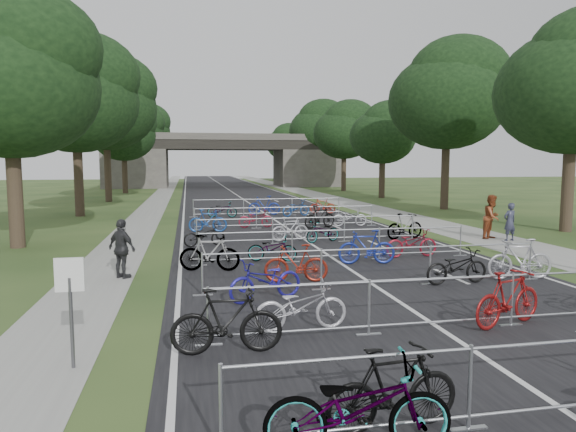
{
  "coord_description": "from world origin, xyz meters",
  "views": [
    {
      "loc": [
        -4.92,
        -5.55,
        3.34
      ],
      "look_at": [
        -0.83,
        15.32,
        1.1
      ],
      "focal_mm": 32.0,
      "sensor_mm": 36.0,
      "label": 1
    }
  ],
  "objects_px": {
    "bike_1": "(393,390)",
    "pedestrian_a": "(510,222)",
    "park_sign": "(70,292)",
    "pedestrian_c": "(122,249)",
    "bike_0": "(358,408)",
    "pedestrian_b": "(492,217)",
    "overpass_bridge": "(224,161)"
  },
  "relations": [
    {
      "from": "bike_1",
      "to": "pedestrian_a",
      "type": "xyz_separation_m",
      "value": [
        10.96,
        13.68,
        0.26
      ]
    },
    {
      "from": "park_sign",
      "to": "pedestrian_c",
      "type": "relative_size",
      "value": 1.06
    },
    {
      "from": "park_sign",
      "to": "bike_1",
      "type": "height_order",
      "value": "park_sign"
    },
    {
      "from": "pedestrian_a",
      "to": "pedestrian_c",
      "type": "distance_m",
      "value": 15.86
    },
    {
      "from": "park_sign",
      "to": "pedestrian_c",
      "type": "xyz_separation_m",
      "value": [
        0.0,
        6.59,
        -0.41
      ]
    },
    {
      "from": "bike_0",
      "to": "pedestrian_c",
      "type": "bearing_deg",
      "value": 26.88
    },
    {
      "from": "park_sign",
      "to": "bike_0",
      "type": "bearing_deg",
      "value": -41.34
    },
    {
      "from": "pedestrian_a",
      "to": "pedestrian_c",
      "type": "xyz_separation_m",
      "value": [
        -15.28,
        -4.24,
        0.05
      ]
    },
    {
      "from": "park_sign",
      "to": "pedestrian_b",
      "type": "bearing_deg",
      "value": 37.71
    },
    {
      "from": "pedestrian_a",
      "to": "bike_1",
      "type": "bearing_deg",
      "value": 42.97
    },
    {
      "from": "bike_1",
      "to": "pedestrian_c",
      "type": "height_order",
      "value": "pedestrian_c"
    },
    {
      "from": "bike_0",
      "to": "pedestrian_b",
      "type": "bearing_deg",
      "value": -30.83
    },
    {
      "from": "pedestrian_a",
      "to": "park_sign",
      "type": "bearing_deg",
      "value": 27.01
    },
    {
      "from": "overpass_bridge",
      "to": "pedestrian_b",
      "type": "distance_m",
      "value": 51.21
    },
    {
      "from": "pedestrian_b",
      "to": "bike_0",
      "type": "bearing_deg",
      "value": -158.83
    },
    {
      "from": "overpass_bridge",
      "to": "pedestrian_a",
      "type": "distance_m",
      "value": 51.94
    },
    {
      "from": "overpass_bridge",
      "to": "bike_0",
      "type": "height_order",
      "value": "overpass_bridge"
    },
    {
      "from": "pedestrian_a",
      "to": "pedestrian_b",
      "type": "height_order",
      "value": "pedestrian_b"
    },
    {
      "from": "bike_1",
      "to": "pedestrian_a",
      "type": "height_order",
      "value": "pedestrian_a"
    },
    {
      "from": "bike_0",
      "to": "pedestrian_c",
      "type": "relative_size",
      "value": 1.26
    },
    {
      "from": "bike_1",
      "to": "pedestrian_c",
      "type": "bearing_deg",
      "value": 18.35
    },
    {
      "from": "bike_0",
      "to": "bike_1",
      "type": "relative_size",
      "value": 1.2
    },
    {
      "from": "pedestrian_b",
      "to": "pedestrian_c",
      "type": "height_order",
      "value": "pedestrian_b"
    },
    {
      "from": "overpass_bridge",
      "to": "bike_0",
      "type": "relative_size",
      "value": 14.32
    },
    {
      "from": "pedestrian_c",
      "to": "bike_0",
      "type": "bearing_deg",
      "value": 152.51
    },
    {
      "from": "overpass_bridge",
      "to": "bike_1",
      "type": "distance_m",
      "value": 64.97
    },
    {
      "from": "pedestrian_a",
      "to": "pedestrian_b",
      "type": "xyz_separation_m",
      "value": [
        -0.41,
        0.66,
        0.15
      ]
    },
    {
      "from": "pedestrian_b",
      "to": "bike_1",
      "type": "bearing_deg",
      "value": -158.12
    },
    {
      "from": "pedestrian_a",
      "to": "pedestrian_c",
      "type": "relative_size",
      "value": 0.94
    },
    {
      "from": "bike_0",
      "to": "pedestrian_b",
      "type": "height_order",
      "value": "pedestrian_b"
    },
    {
      "from": "bike_1",
      "to": "pedestrian_a",
      "type": "bearing_deg",
      "value": -44.91
    },
    {
      "from": "park_sign",
      "to": "pedestrian_c",
      "type": "bearing_deg",
      "value": 90.0
    }
  ]
}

